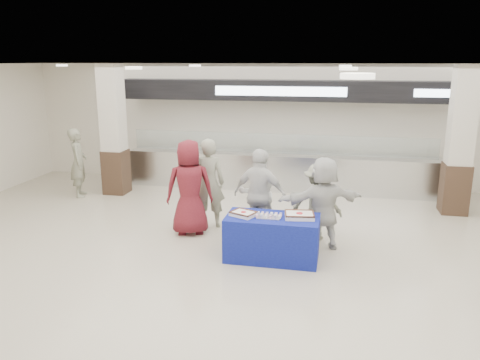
% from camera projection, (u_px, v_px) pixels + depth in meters
% --- Properties ---
extents(ground, '(14.00, 14.00, 0.00)m').
position_uv_depth(ground, '(237.00, 280.00, 7.17)').
color(ground, beige).
rests_on(ground, ground).
extents(serving_line, '(8.70, 0.85, 2.80)m').
position_uv_depth(serving_line, '(280.00, 145.00, 12.01)').
color(serving_line, silver).
rests_on(serving_line, ground).
extents(column_left, '(0.55, 0.55, 3.20)m').
position_uv_depth(column_left, '(114.00, 133.00, 11.56)').
color(column_left, '#322117').
rests_on(column_left, ground).
extents(column_right, '(0.55, 0.55, 3.20)m').
position_uv_depth(column_right, '(460.00, 144.00, 10.00)').
color(column_right, '#322117').
rests_on(column_right, ground).
extents(display_table, '(1.56, 0.79, 0.75)m').
position_uv_depth(display_table, '(272.00, 238.00, 7.87)').
color(display_table, navy).
rests_on(display_table, ground).
extents(sheet_cake_left, '(0.48, 0.44, 0.09)m').
position_uv_depth(sheet_cake_left, '(243.00, 213.00, 7.82)').
color(sheet_cake_left, white).
rests_on(sheet_cake_left, display_table).
extents(sheet_cake_right, '(0.52, 0.43, 0.10)m').
position_uv_depth(sheet_cake_right, '(299.00, 215.00, 7.72)').
color(sheet_cake_right, white).
rests_on(sheet_cake_right, display_table).
extents(cupcake_tray, '(0.38, 0.29, 0.06)m').
position_uv_depth(cupcake_tray, '(269.00, 215.00, 7.75)').
color(cupcake_tray, '#B3B3B8').
rests_on(cupcake_tray, display_table).
extents(civilian_maroon, '(1.04, 0.84, 1.85)m').
position_uv_depth(civilian_maroon, '(190.00, 187.00, 8.91)').
color(civilian_maroon, maroon).
rests_on(civilian_maroon, ground).
extents(soldier_a, '(0.75, 0.58, 1.81)m').
position_uv_depth(soldier_a, '(208.00, 183.00, 9.30)').
color(soldier_a, gray).
rests_on(soldier_a, ground).
extents(chef_tall, '(0.97, 0.88, 1.64)m').
position_uv_depth(chef_tall, '(258.00, 192.00, 8.97)').
color(chef_tall, silver).
rests_on(chef_tall, ground).
extents(chef_short, '(1.07, 0.60, 1.73)m').
position_uv_depth(chef_short, '(260.00, 195.00, 8.64)').
color(chef_short, silver).
rests_on(chef_short, ground).
extents(soldier_b, '(0.99, 0.64, 1.44)m').
position_uv_depth(soldier_b, '(317.00, 202.00, 8.70)').
color(soldier_b, gray).
rests_on(soldier_b, ground).
extents(civilian_white, '(1.63, 1.05, 1.68)m').
position_uv_depth(civilian_white, '(323.00, 203.00, 8.21)').
color(civilian_white, silver).
rests_on(civilian_white, ground).
extents(soldier_bg, '(0.62, 0.73, 1.69)m').
position_uv_depth(soldier_bg, '(78.00, 163.00, 11.45)').
color(soldier_bg, gray).
rests_on(soldier_bg, ground).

